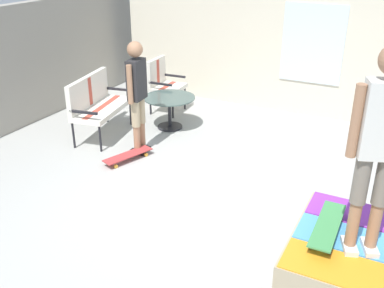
{
  "coord_description": "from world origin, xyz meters",
  "views": [
    {
      "loc": [
        -4.38,
        -2.14,
        3.05
      ],
      "look_at": [
        0.17,
        0.2,
        0.7
      ],
      "focal_mm": 41.78,
      "sensor_mm": 36.0,
      "label": 1
    }
  ],
  "objects_px": {
    "patio_table": "(169,106)",
    "skateboard_by_bench": "(128,155)",
    "skateboard_on_ramp": "(328,226)",
    "person_watching": "(137,90)",
    "patio_bench": "(96,101)",
    "person_skater": "(380,139)",
    "skate_ramp": "(358,269)",
    "patio_chair_near_house": "(162,80)"
  },
  "relations": [
    {
      "from": "person_watching",
      "to": "person_skater",
      "type": "height_order",
      "value": "person_skater"
    },
    {
      "from": "patio_bench",
      "to": "skateboard_on_ramp",
      "type": "relative_size",
      "value": 1.66
    },
    {
      "from": "skate_ramp",
      "to": "skateboard_on_ramp",
      "type": "xyz_separation_m",
      "value": [
        -0.03,
        0.32,
        0.39
      ]
    },
    {
      "from": "skateboard_on_ramp",
      "to": "patio_chair_near_house",
      "type": "bearing_deg",
      "value": 47.54
    },
    {
      "from": "skate_ramp",
      "to": "skateboard_on_ramp",
      "type": "relative_size",
      "value": 2.44
    },
    {
      "from": "person_skater",
      "to": "skateboard_on_ramp",
      "type": "bearing_deg",
      "value": 71.3
    },
    {
      "from": "skate_ramp",
      "to": "person_skater",
      "type": "relative_size",
      "value": 1.1
    },
    {
      "from": "patio_chair_near_house",
      "to": "person_skater",
      "type": "bearing_deg",
      "value": -131.13
    },
    {
      "from": "skate_ramp",
      "to": "patio_chair_near_house",
      "type": "bearing_deg",
      "value": 50.08
    },
    {
      "from": "patio_chair_near_house",
      "to": "person_skater",
      "type": "height_order",
      "value": "person_skater"
    },
    {
      "from": "skate_ramp",
      "to": "skateboard_by_bench",
      "type": "bearing_deg",
      "value": 68.76
    },
    {
      "from": "patio_bench",
      "to": "person_watching",
      "type": "xyz_separation_m",
      "value": [
        -0.22,
        -0.99,
        0.4
      ]
    },
    {
      "from": "patio_table",
      "to": "person_skater",
      "type": "height_order",
      "value": "person_skater"
    },
    {
      "from": "patio_chair_near_house",
      "to": "patio_table",
      "type": "xyz_separation_m",
      "value": [
        -0.68,
        -0.55,
        -0.21
      ]
    },
    {
      "from": "person_watching",
      "to": "skateboard_on_ramp",
      "type": "relative_size",
      "value": 2.16
    },
    {
      "from": "patio_bench",
      "to": "patio_table",
      "type": "relative_size",
      "value": 1.48
    },
    {
      "from": "skate_ramp",
      "to": "person_watching",
      "type": "relative_size",
      "value": 1.13
    },
    {
      "from": "person_watching",
      "to": "person_skater",
      "type": "bearing_deg",
      "value": -117.87
    },
    {
      "from": "skate_ramp",
      "to": "patio_table",
      "type": "distance_m",
      "value": 4.54
    },
    {
      "from": "patio_table",
      "to": "skateboard_by_bench",
      "type": "height_order",
      "value": "patio_table"
    },
    {
      "from": "skate_ramp",
      "to": "patio_bench",
      "type": "bearing_deg",
      "value": 66.73
    },
    {
      "from": "patio_bench",
      "to": "person_skater",
      "type": "height_order",
      "value": "person_skater"
    },
    {
      "from": "patio_chair_near_house",
      "to": "skateboard_on_ramp",
      "type": "height_order",
      "value": "patio_chair_near_house"
    },
    {
      "from": "patio_chair_near_house",
      "to": "patio_bench",
      "type": "bearing_deg",
      "value": 166.02
    },
    {
      "from": "skate_ramp",
      "to": "patio_chair_near_house",
      "type": "distance_m",
      "value": 5.4
    },
    {
      "from": "patio_bench",
      "to": "patio_chair_near_house",
      "type": "height_order",
      "value": "same"
    },
    {
      "from": "patio_chair_near_house",
      "to": "skateboard_by_bench",
      "type": "bearing_deg",
      "value": -163.24
    },
    {
      "from": "person_skater",
      "to": "skateboard_on_ramp",
      "type": "distance_m",
      "value": 1.01
    },
    {
      "from": "patio_chair_near_house",
      "to": "person_skater",
      "type": "distance_m",
      "value": 5.56
    },
    {
      "from": "person_watching",
      "to": "person_skater",
      "type": "distance_m",
      "value": 4.01
    },
    {
      "from": "patio_bench",
      "to": "patio_table",
      "type": "height_order",
      "value": "patio_bench"
    },
    {
      "from": "patio_chair_near_house",
      "to": "skate_ramp",
      "type": "bearing_deg",
      "value": -129.92
    },
    {
      "from": "skate_ramp",
      "to": "patio_table",
      "type": "bearing_deg",
      "value": 52.25
    },
    {
      "from": "patio_bench",
      "to": "person_watching",
      "type": "relative_size",
      "value": 0.77
    },
    {
      "from": "patio_bench",
      "to": "skateboard_by_bench",
      "type": "relative_size",
      "value": 1.62
    },
    {
      "from": "skateboard_on_ramp",
      "to": "person_watching",
      "type": "bearing_deg",
      "value": 61.35
    },
    {
      "from": "person_skater",
      "to": "skateboard_on_ramp",
      "type": "relative_size",
      "value": 2.21
    },
    {
      "from": "skate_ramp",
      "to": "person_skater",
      "type": "distance_m",
      "value": 1.36
    },
    {
      "from": "patio_bench",
      "to": "person_skater",
      "type": "bearing_deg",
      "value": -114.77
    },
    {
      "from": "patio_table",
      "to": "skateboard_on_ramp",
      "type": "height_order",
      "value": "skateboard_on_ramp"
    },
    {
      "from": "skate_ramp",
      "to": "patio_bench",
      "type": "relative_size",
      "value": 1.47
    },
    {
      "from": "patio_table",
      "to": "person_watching",
      "type": "distance_m",
      "value": 1.23
    }
  ]
}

